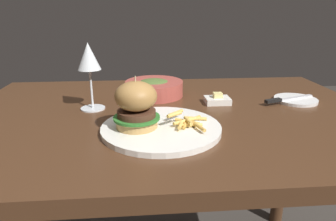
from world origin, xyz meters
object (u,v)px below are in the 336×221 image
at_px(burger_sandwich, 136,105).
at_px(bread_plate, 296,100).
at_px(soup_bowl, 154,88).
at_px(butter_dish, 217,100).
at_px(main_plate, 161,128).
at_px(wine_glass, 89,60).
at_px(table_knife, 285,99).

height_order(burger_sandwich, bread_plate, burger_sandwich).
bearing_deg(burger_sandwich, soup_bowl, 80.11).
xyz_separation_m(butter_dish, soup_bowl, (-0.20, 0.11, 0.02)).
height_order(butter_dish, soup_bowl, soup_bowl).
relative_size(main_plate, butter_dish, 3.80).
relative_size(butter_dish, soup_bowl, 0.39).
bearing_deg(butter_dish, wine_glass, -176.63).
relative_size(burger_sandwich, bread_plate, 0.93).
bearing_deg(bread_plate, wine_glass, -177.93).
relative_size(table_knife, butter_dish, 2.38).
bearing_deg(butter_dish, burger_sandwich, -140.07).
bearing_deg(bread_plate, butter_dish, -179.88).
relative_size(burger_sandwich, butter_dish, 1.62).
distance_m(main_plate, burger_sandwich, 0.09).
xyz_separation_m(burger_sandwich, table_knife, (0.48, 0.20, -0.06)).
xyz_separation_m(table_knife, butter_dish, (-0.22, 0.02, -0.00)).
xyz_separation_m(table_knife, soup_bowl, (-0.43, 0.12, 0.02)).
bearing_deg(soup_bowl, butter_dish, -28.00).
relative_size(burger_sandwich, wine_glass, 0.64).
bearing_deg(wine_glass, main_plate, -43.75).
xyz_separation_m(main_plate, soup_bowl, (-0.00, 0.32, 0.02)).
relative_size(burger_sandwich, table_knife, 0.68).
distance_m(wine_glass, soup_bowl, 0.27).
distance_m(main_plate, table_knife, 0.47).
bearing_deg(table_knife, wine_glass, -179.32).
xyz_separation_m(burger_sandwich, bread_plate, (0.53, 0.22, -0.07)).
xyz_separation_m(main_plate, bread_plate, (0.47, 0.22, -0.00)).
bearing_deg(main_plate, wine_glass, 136.25).
bearing_deg(butter_dish, soup_bowl, 152.00).
distance_m(wine_glass, butter_dish, 0.43).
xyz_separation_m(main_plate, table_knife, (0.42, 0.20, 0.01)).
relative_size(burger_sandwich, soup_bowl, 0.64).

